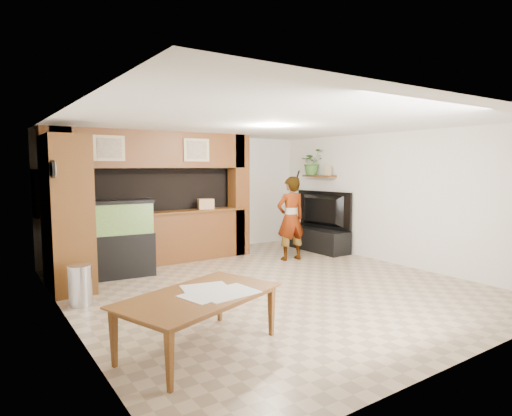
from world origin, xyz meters
TOP-DOWN VIEW (x-y plane):
  - floor at (0.00, 0.00)m, footprint 6.50×6.50m
  - ceiling at (0.00, 0.00)m, footprint 6.50×6.50m
  - wall_back at (0.00, 3.25)m, footprint 6.00×0.00m
  - wall_left at (-3.00, 0.00)m, footprint 0.00×6.50m
  - wall_right at (3.00, 0.00)m, footprint 0.00×6.50m
  - partition at (-0.95, 2.64)m, footprint 4.20×0.99m
  - wall_clock at (-2.97, 1.00)m, footprint 0.05×0.25m
  - wall_shelf at (2.85, 1.95)m, footprint 0.25×0.90m
  - pantry_cabinet at (-2.70, 1.58)m, footprint 0.60×0.99m
  - trash_can at (-2.74, 0.70)m, footprint 0.31×0.31m
  - aquarium at (-1.84, 1.95)m, footprint 1.22×0.46m
  - tv_stand at (2.65, 1.70)m, footprint 0.55×1.50m
  - television at (2.65, 1.70)m, footprint 0.42×1.51m
  - photo_frame at (2.85, 1.65)m, footprint 0.05×0.16m
  - potted_plant at (2.82, 2.17)m, footprint 0.56×0.49m
  - person at (1.51, 1.33)m, footprint 0.68×0.49m
  - microphone at (1.56, 1.17)m, footprint 0.04×0.10m
  - dining_table at (-2.00, -1.56)m, footprint 1.94×1.48m
  - newspaper_a at (-1.75, -1.66)m, footprint 0.66×0.52m
  - newspaper_b at (-1.93, -1.59)m, footprint 0.65×0.54m
  - newspaper_c at (-1.85, -1.36)m, footprint 0.56×0.46m
  - counter_box at (0.14, 2.45)m, footprint 0.36×0.29m

SIDE VIEW (x-z plane):
  - floor at x=0.00m, z-range 0.00..0.00m
  - tv_stand at x=2.65m, z-range 0.00..0.50m
  - trash_can at x=-2.74m, z-range 0.00..0.57m
  - dining_table at x=-2.00m, z-range 0.00..0.60m
  - newspaper_c at x=-1.85m, z-range 0.60..0.61m
  - newspaper_b at x=-1.93m, z-range 0.60..0.61m
  - newspaper_a at x=-1.75m, z-range 0.60..0.61m
  - aquarium at x=-1.84m, z-range -0.02..1.34m
  - person at x=1.51m, z-range 0.00..1.72m
  - television at x=2.65m, z-range 0.50..1.36m
  - counter_box at x=0.14m, z-range 1.04..1.25m
  - pantry_cabinet at x=-2.70m, z-range 0.00..2.41m
  - wall_back at x=0.00m, z-range -1.70..4.30m
  - wall_left at x=-3.00m, z-range -1.95..4.55m
  - wall_right at x=3.00m, z-range -1.95..4.55m
  - partition at x=-0.95m, z-range 0.01..2.61m
  - wall_shelf at x=2.85m, z-range 1.68..1.72m
  - microphone at x=1.56m, z-range 1.69..1.85m
  - photo_frame at x=2.85m, z-range 1.72..1.93m
  - wall_clock at x=-2.97m, z-range 1.77..2.02m
  - potted_plant at x=2.82m, z-range 1.72..2.33m
  - ceiling at x=0.00m, z-range 2.60..2.60m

